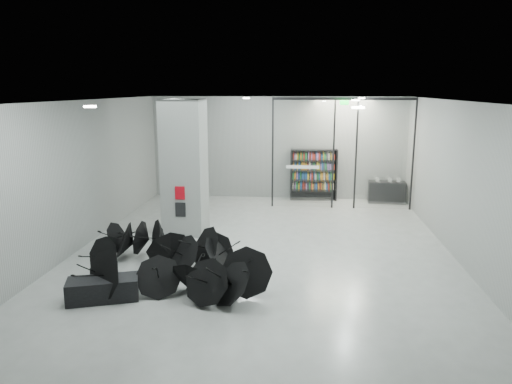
# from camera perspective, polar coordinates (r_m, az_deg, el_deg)

# --- Properties ---
(room) EXTENTS (14.00, 14.02, 4.01)m
(room) POSITION_cam_1_polar(r_m,az_deg,el_deg) (11.96, 0.70, 5.22)
(room) COLOR gray
(room) RESTS_ON ground
(column) EXTENTS (1.20, 1.20, 4.00)m
(column) POSITION_cam_1_polar(r_m,az_deg,el_deg) (14.46, -8.51, 2.93)
(column) COLOR slate
(column) RESTS_ON ground
(fire_cabinet) EXTENTS (0.28, 0.04, 0.38)m
(fire_cabinet) POSITION_cam_1_polar(r_m,az_deg,el_deg) (13.99, -9.05, -0.11)
(fire_cabinet) COLOR #A50A07
(fire_cabinet) RESTS_ON column
(info_panel) EXTENTS (0.30, 0.03, 0.42)m
(info_panel) POSITION_cam_1_polar(r_m,az_deg,el_deg) (14.10, -8.98, -2.09)
(info_panel) COLOR black
(info_panel) RESTS_ON column
(exit_sign) EXTENTS (0.30, 0.06, 0.15)m
(exit_sign) POSITION_cam_1_polar(r_m,az_deg,el_deg) (17.18, 10.49, 10.43)
(exit_sign) COLOR #0CE533
(exit_sign) RESTS_ON room
(glass_partition) EXTENTS (5.06, 0.08, 4.00)m
(glass_partition) POSITION_cam_1_polar(r_m,az_deg,el_deg) (17.50, 10.20, 5.08)
(glass_partition) COLOR silver
(glass_partition) RESTS_ON ground
(bench) EXTENTS (1.55, 1.04, 0.46)m
(bench) POSITION_cam_1_polar(r_m,az_deg,el_deg) (10.61, -17.78, -10.96)
(bench) COLOR black
(bench) RESTS_ON ground
(bookshelf) EXTENTS (1.84, 0.50, 1.99)m
(bookshelf) POSITION_cam_1_polar(r_m,az_deg,el_deg) (18.86, 6.86, 2.06)
(bookshelf) COLOR black
(bookshelf) RESTS_ON ground
(shop_counter) EXTENTS (1.42, 0.65, 0.83)m
(shop_counter) POSITION_cam_1_polar(r_m,az_deg,el_deg) (18.99, 15.29, -0.02)
(shop_counter) COLOR black
(shop_counter) RESTS_ON ground
(umbrella_cluster) EXTENTS (4.90, 3.91, 1.31)m
(umbrella_cluster) POSITION_cam_1_polar(r_m,az_deg,el_deg) (11.33, -9.52, -8.61)
(umbrella_cluster) COLOR black
(umbrella_cluster) RESTS_ON ground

